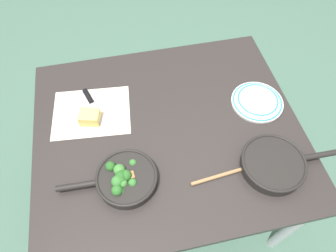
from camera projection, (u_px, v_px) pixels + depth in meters
ground_plane at (168, 190)px, 1.94m from camera, size 14.00×14.00×0.00m
dining_table_red at (168, 137)px, 1.39m from camera, size 1.17×1.01×0.73m
skillet_broccoli at (125, 178)px, 1.16m from camera, size 0.39×0.24×0.08m
skillet_eggs at (274, 164)px, 1.20m from camera, size 0.41×0.26×0.05m
wooden_spoon at (240, 170)px, 1.21m from camera, size 0.34×0.06×0.02m
parchment_sheet at (92, 112)px, 1.38m from camera, size 0.37×0.31×0.00m
grater_knife at (93, 105)px, 1.39m from camera, size 0.12×0.27×0.02m
cheese_block at (90, 117)px, 1.33m from camera, size 0.10×0.09×0.05m
dinner_plate_stack at (257, 101)px, 1.40m from camera, size 0.24×0.24×0.03m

